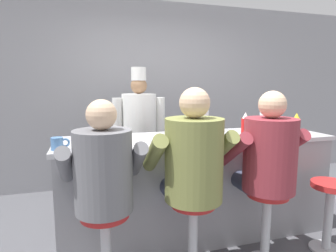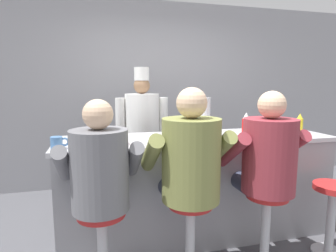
{
  "view_description": "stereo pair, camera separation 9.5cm",
  "coord_description": "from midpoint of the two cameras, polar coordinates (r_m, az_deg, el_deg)",
  "views": [
    {
      "loc": [
        -1.03,
        -2.13,
        1.48
      ],
      "look_at": [
        -0.3,
        0.33,
        1.11
      ],
      "focal_mm": 30.0,
      "sensor_mm": 36.0,
      "label": 1
    },
    {
      "loc": [
        -0.94,
        -2.15,
        1.48
      ],
      "look_at": [
        -0.3,
        0.33,
        1.11
      ],
      "focal_mm": 30.0,
      "sensor_mm": 36.0,
      "label": 2
    }
  ],
  "objects": [
    {
      "name": "cook_in_whites_near",
      "position": [
        3.58,
        -4.49,
        -0.57
      ],
      "size": [
        0.67,
        0.43,
        1.7
      ],
      "color": "#232328",
      "rests_on": "ground_plane"
    },
    {
      "name": "empty_stool_round",
      "position": [
        2.94,
        31.18,
        -14.01
      ],
      "size": [
        0.33,
        0.33,
        0.64
      ],
      "color": "#B2B5BA",
      "rests_on": "ground_plane"
    },
    {
      "name": "mustard_bottle_yellow",
      "position": [
        3.18,
        25.93,
        0.29
      ],
      "size": [
        0.07,
        0.07,
        0.21
      ],
      "color": "yellow",
      "rests_on": "diner_counter"
    },
    {
      "name": "coffee_mug_blue",
      "position": [
        2.33,
        -20.5,
        -3.21
      ],
      "size": [
        0.14,
        0.09,
        0.1
      ],
      "color": "#4C7AB2",
      "rests_on": "diner_counter"
    },
    {
      "name": "diner_seated_olive",
      "position": [
        2.12,
        5.66,
        -7.67
      ],
      "size": [
        0.65,
        0.65,
        1.47
      ],
      "color": "#B2B5BA",
      "rests_on": "ground_plane"
    },
    {
      "name": "hot_sauce_bottle_orange",
      "position": [
        2.92,
        22.85,
        -0.76
      ],
      "size": [
        0.03,
        0.03,
        0.14
      ],
      "color": "orange",
      "rests_on": "diner_counter"
    },
    {
      "name": "diner_seated_maroon",
      "position": [
        2.42,
        20.42,
        -6.47
      ],
      "size": [
        0.63,
        0.62,
        1.44
      ],
      "color": "#B2B5BA",
      "rests_on": "ground_plane"
    },
    {
      "name": "ketchup_bottle_red",
      "position": [
        2.68,
        16.51,
        -0.16
      ],
      "size": [
        0.07,
        0.07,
        0.25
      ],
      "color": "red",
      "rests_on": "diner_counter"
    },
    {
      "name": "diner_counter",
      "position": [
        2.87,
        6.8,
        -11.9
      ],
      "size": [
        2.63,
        0.74,
        0.99
      ],
      "color": "gray",
      "rests_on": "ground_plane"
    },
    {
      "name": "cup_stack_steel",
      "position": [
        2.97,
        8.54,
        2.22
      ],
      "size": [
        0.11,
        0.11,
        0.37
      ],
      "color": "#B7BABF",
      "rests_on": "diner_counter"
    },
    {
      "name": "cereal_bowl",
      "position": [
        2.39,
        -8.6,
        -3.1
      ],
      "size": [
        0.13,
        0.13,
        0.05
      ],
      "color": "#B24C47",
      "rests_on": "diner_counter"
    },
    {
      "name": "water_pitcher_clear",
      "position": [
        3.34,
        20.42,
        1.1
      ],
      "size": [
        0.14,
        0.12,
        0.21
      ],
      "color": "silver",
      "rests_on": "diner_counter"
    },
    {
      "name": "diner_seated_grey",
      "position": [
        2.01,
        -12.31,
        -9.76
      ],
      "size": [
        0.59,
        0.59,
        1.39
      ],
      "color": "#B2B5BA",
      "rests_on": "ground_plane"
    },
    {
      "name": "breakfast_plate",
      "position": [
        2.34,
        -14.22,
        -3.75
      ],
      "size": [
        0.27,
        0.27,
        0.05
      ],
      "color": "white",
      "rests_on": "diner_counter"
    },
    {
      "name": "coffee_mug_tan",
      "position": [
        2.66,
        -16.46,
        -1.68
      ],
      "size": [
        0.14,
        0.09,
        0.1
      ],
      "color": "beige",
      "rests_on": "diner_counter"
    },
    {
      "name": "wall_back",
      "position": [
        4.28,
        -1.02,
        6.46
      ],
      "size": [
        10.0,
        0.06,
        2.7
      ],
      "color": "#99999E",
      "rests_on": "ground_plane"
    }
  ]
}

